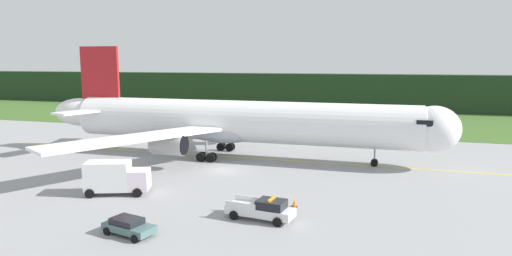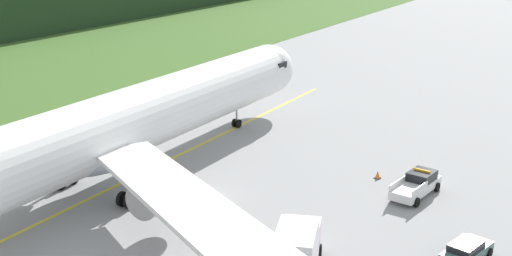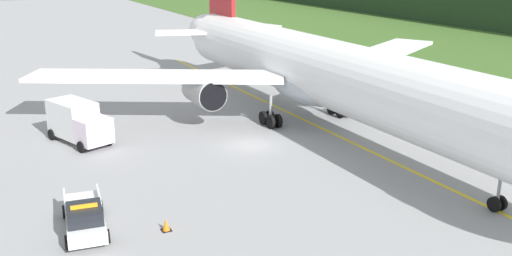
{
  "view_description": "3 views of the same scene",
  "coord_description": "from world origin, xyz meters",
  "px_view_note": "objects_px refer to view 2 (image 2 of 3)",
  "views": [
    {
      "loc": [
        18.72,
        -48.28,
        13.05
      ],
      "look_at": [
        1.71,
        8.15,
        4.07
      ],
      "focal_mm": 30.77,
      "sensor_mm": 36.0,
      "label": 1
    },
    {
      "loc": [
        -39.55,
        -28.4,
        20.82
      ],
      "look_at": [
        5.27,
        -2.02,
        4.67
      ],
      "focal_mm": 46.4,
      "sensor_mm": 36.0,
      "label": 2
    },
    {
      "loc": [
        38.56,
        -19.13,
        14.64
      ],
      "look_at": [
        4.17,
        -1.66,
        2.76
      ],
      "focal_mm": 40.18,
      "sensor_mm": 36.0,
      "label": 3
    }
  ],
  "objects_px": {
    "ops_pickup_truck": "(417,185)",
    "catering_truck": "(297,248)",
    "apron_cone": "(378,175)",
    "airliner": "(117,127)",
    "staff_car": "(466,250)"
  },
  "relations": [
    {
      "from": "catering_truck",
      "to": "ops_pickup_truck",
      "type": "bearing_deg",
      "value": -9.39
    },
    {
      "from": "airliner",
      "to": "catering_truck",
      "type": "distance_m",
      "value": 20.53
    },
    {
      "from": "airliner",
      "to": "staff_car",
      "type": "distance_m",
      "value": 28.47
    },
    {
      "from": "apron_cone",
      "to": "airliner",
      "type": "bearing_deg",
      "value": 123.6
    },
    {
      "from": "staff_car",
      "to": "apron_cone",
      "type": "distance_m",
      "value": 14.67
    },
    {
      "from": "ops_pickup_truck",
      "to": "catering_truck",
      "type": "xyz_separation_m",
      "value": [
        -15.87,
        2.63,
        0.83
      ]
    },
    {
      "from": "airliner",
      "to": "apron_cone",
      "type": "distance_m",
      "value": 22.24
    },
    {
      "from": "catering_truck",
      "to": "apron_cone",
      "type": "distance_m",
      "value": 17.85
    },
    {
      "from": "apron_cone",
      "to": "ops_pickup_truck",
      "type": "bearing_deg",
      "value": -115.22
    },
    {
      "from": "airliner",
      "to": "catering_truck",
      "type": "relative_size",
      "value": 8.76
    },
    {
      "from": "airliner",
      "to": "catering_truck",
      "type": "xyz_separation_m",
      "value": [
        -5.7,
        -19.47,
        -3.18
      ]
    },
    {
      "from": "ops_pickup_truck",
      "to": "staff_car",
      "type": "relative_size",
      "value": 1.33
    },
    {
      "from": "ops_pickup_truck",
      "to": "catering_truck",
      "type": "height_order",
      "value": "catering_truck"
    },
    {
      "from": "airliner",
      "to": "staff_car",
      "type": "bearing_deg",
      "value": -87.32
    },
    {
      "from": "ops_pickup_truck",
      "to": "airliner",
      "type": "bearing_deg",
      "value": 114.73
    }
  ]
}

